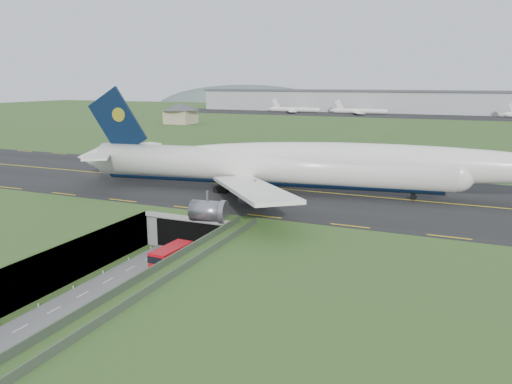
% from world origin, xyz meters
% --- Properties ---
extents(ground, '(900.00, 900.00, 0.00)m').
position_xyz_m(ground, '(0.00, 0.00, 0.00)').
color(ground, '#2D5722').
rests_on(ground, ground).
extents(airfield_deck, '(800.00, 800.00, 6.00)m').
position_xyz_m(airfield_deck, '(0.00, 0.00, 3.00)').
color(airfield_deck, gray).
rests_on(airfield_deck, ground).
extents(trench_road, '(12.00, 75.00, 0.20)m').
position_xyz_m(trench_road, '(0.00, -7.50, 0.10)').
color(trench_road, slate).
rests_on(trench_road, ground).
extents(taxiway, '(800.00, 44.00, 0.18)m').
position_xyz_m(taxiway, '(0.00, 33.00, 6.09)').
color(taxiway, black).
rests_on(taxiway, airfield_deck).
extents(tunnel_portal, '(17.00, 22.30, 6.00)m').
position_xyz_m(tunnel_portal, '(0.00, 16.71, 3.33)').
color(tunnel_portal, gray).
rests_on(tunnel_portal, ground).
extents(guideway, '(3.00, 53.00, 7.05)m').
position_xyz_m(guideway, '(11.00, -19.11, 5.32)').
color(guideway, '#A8A8A3').
rests_on(guideway, ground).
extents(jumbo_jet, '(100.75, 63.23, 21.11)m').
position_xyz_m(jumbo_jet, '(12.16, 30.35, 11.69)').
color(jumbo_jet, white).
rests_on(jumbo_jet, ground).
extents(shuttle_tram, '(3.33, 7.89, 3.16)m').
position_xyz_m(shuttle_tram, '(1.74, 0.29, 1.73)').
color(shuttle_tram, red).
rests_on(shuttle_tram, ground).
extents(service_building, '(19.47, 19.47, 10.54)m').
position_xyz_m(service_building, '(-95.81, 162.83, 12.24)').
color(service_building, tan).
rests_on(service_building, ground).
extents(cargo_terminal, '(320.00, 67.00, 15.60)m').
position_xyz_m(cargo_terminal, '(-0.06, 299.41, 13.96)').
color(cargo_terminal, '#B2B2B2').
rests_on(cargo_terminal, ground).
extents(distant_hills, '(700.00, 91.00, 60.00)m').
position_xyz_m(distant_hills, '(64.38, 430.00, -4.00)').
color(distant_hills, '#546560').
rests_on(distant_hills, ground).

